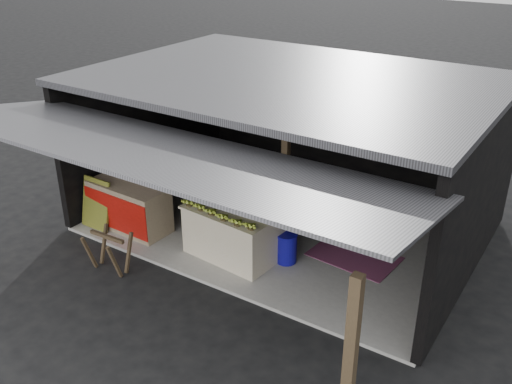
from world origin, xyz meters
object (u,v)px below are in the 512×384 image
Objects in this scene: sawhorse at (109,248)px; white_crate at (262,217)px; water_barrel at (287,248)px; banana_table at (234,232)px; neighbor_stall at (130,204)px; plastic_chair at (376,218)px.

white_crate is at bearing 52.13° from sawhorse.
water_barrel is (2.45, 1.84, -0.12)m from sawhorse.
sawhorse is at bearing -124.90° from white_crate.
banana_table is 1.04× the size of neighbor_stall.
banana_table is at bearing 42.32° from sawhorse.
banana_table is 0.78m from white_crate.
plastic_chair is (4.20, 2.06, 0.00)m from neighbor_stall.
white_crate is at bearing -150.42° from plastic_chair.
sawhorse reaches higher than water_barrel.
neighbor_stall is 3.24m from water_barrel.
sawhorse is at bearing -130.50° from banana_table.
neighbor_stall is (-2.37, -1.02, 0.05)m from white_crate.
sawhorse is (-1.64, -2.29, -0.06)m from white_crate.
plastic_chair is at bearing 27.82° from neighbor_stall.
sawhorse is 1.39× the size of water_barrel.
banana_table is at bearing -160.57° from water_barrel.
sawhorse is 0.85× the size of plastic_chair.
plastic_chair is at bearing 41.50° from sawhorse.
water_barrel is at bearing -124.47° from plastic_chair.
banana_table reaches higher than water_barrel.
white_crate reaches higher than sawhorse.
banana_table is 3.31× the size of water_barrel.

